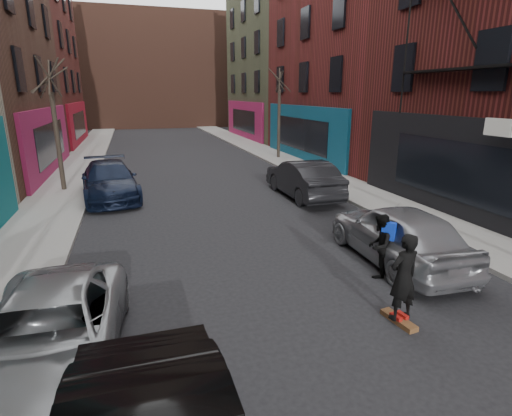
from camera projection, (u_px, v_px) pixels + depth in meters
sidewalk_left at (88, 153)px, 28.82m from camera, size 2.50×84.00×0.13m
sidewalk_right at (253, 147)px, 32.37m from camera, size 2.50×84.00×0.13m
buildings_right at (479, 13)px, 19.38m from camera, size 12.00×56.00×16.00m
building_far at (151, 72)px, 52.55m from camera, size 40.00×10.00×14.00m
tree_left_far at (54, 114)px, 16.90m from camera, size 2.00×2.00×6.50m
tree_right_far at (279, 105)px, 25.89m from camera, size 2.00×2.00×6.80m
parked_left_far at (50, 335)px, 6.18m from camera, size 2.34×4.70×1.28m
parked_left_end at (109, 180)px, 16.60m from camera, size 2.66×5.39×1.51m
parked_right_far at (398, 233)px, 10.23m from camera, size 2.05×4.68×1.57m
parked_right_end at (303, 178)px, 16.82m from camera, size 1.71×4.79×1.57m
skateboard at (399, 320)px, 7.66m from camera, size 0.32×0.82×0.10m
skateboarder at (403, 277)px, 7.41m from camera, size 0.67×0.48×1.71m
pedestrian at (380, 245)px, 9.42m from camera, size 0.95×0.92×1.54m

